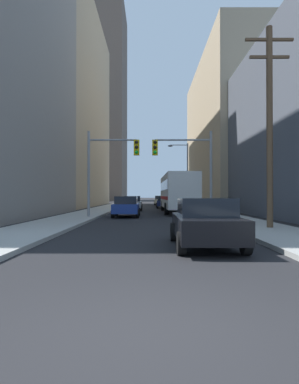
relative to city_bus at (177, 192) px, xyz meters
name	(u,v)px	position (x,y,z in m)	size (l,w,h in m)	color
ground_plane	(151,337)	(-2.53, -25.91, -1.93)	(400.00, 400.00, 0.00)	black
sidewalk_left	(118,204)	(-7.67, 24.09, -1.85)	(3.09, 160.00, 0.15)	#9E9E99
sidewalk_right	(180,204)	(2.61, 24.09, -1.85)	(3.09, 160.00, 0.15)	#9E9E99
city_bus	(177,192)	(0.00, 0.00, 0.00)	(2.68, 11.53, 3.40)	silver
sedan_black	(205,222)	(-0.84, -19.62, -1.16)	(1.95, 4.23, 1.52)	black
sedan_blue	(126,206)	(-4.27, -5.63, -1.16)	(1.95, 4.21, 1.52)	navy
sedan_silver	(133,203)	(-4.29, 3.88, -1.16)	(1.95, 4.21, 1.52)	#B7BABF
sedan_navy	(164,202)	(-0.74, 10.17, -1.16)	(1.95, 4.23, 1.52)	#141E4C
sedan_beige	(160,200)	(-0.84, 22.57, -1.16)	(1.96, 4.26, 1.52)	#C6B793
traffic_signal_near_left	(110,160)	(-5.22, -7.47, 2.10)	(3.57, 0.44, 6.00)	gray
traffic_signal_near_right	(185,159)	(-0.10, -7.47, 2.13)	(4.12, 0.44, 6.00)	gray
utility_pole_right	(269,122)	(2.92, -14.91, 3.00)	(2.20, 0.28, 9.31)	brown
street_lamp_right	(184,169)	(1.40, 6.99, 2.60)	(2.32, 0.32, 7.50)	gray
building_left_mid_office	(43,108)	(-18.37, 18.51, 12.72)	(15.94, 29.60, 29.29)	tan
building_left_far_tower	(88,104)	(-21.22, 67.76, 27.39)	(22.40, 20.87, 58.64)	#66564C
building_right_mid_block	(268,135)	(15.14, 18.57, 8.68)	(20.68, 29.34, 21.21)	tan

